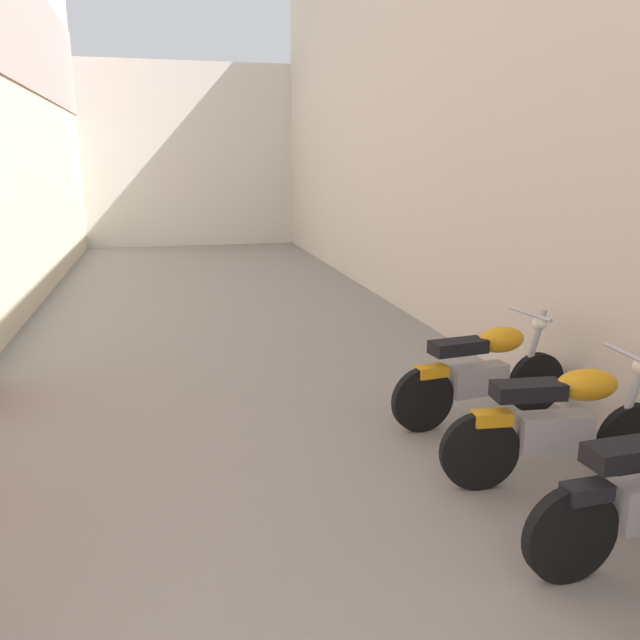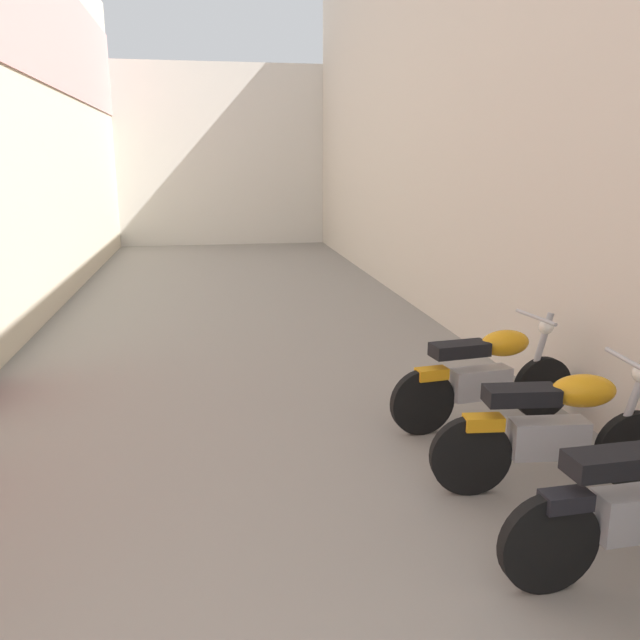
# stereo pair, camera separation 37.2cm
# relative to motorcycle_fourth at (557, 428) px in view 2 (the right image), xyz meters

# --- Properties ---
(ground_plane) EXTENTS (36.12, 36.12, 0.00)m
(ground_plane) POSITION_rel_motorcycle_fourth_xyz_m (-2.00, 3.05, -0.50)
(ground_plane) COLOR gray
(building_right) EXTENTS (0.45, 20.12, 6.84)m
(building_right) POSITION_rel_motorcycle_fourth_xyz_m (1.14, 5.04, 2.92)
(building_right) COLOR beige
(building_right) RESTS_ON ground
(building_far_end) EXTENTS (8.88, 2.00, 5.06)m
(building_far_end) POSITION_rel_motorcycle_fourth_xyz_m (-2.00, 16.11, 2.03)
(building_far_end) COLOR beige
(building_far_end) RESTS_ON ground
(motorcycle_fourth) EXTENTS (1.85, 0.58, 1.04)m
(motorcycle_fourth) POSITION_rel_motorcycle_fourth_xyz_m (0.00, 0.00, 0.00)
(motorcycle_fourth) COLOR black
(motorcycle_fourth) RESTS_ON ground
(motorcycle_fifth) EXTENTS (1.84, 0.58, 1.04)m
(motorcycle_fifth) POSITION_rel_motorcycle_fourth_xyz_m (-0.00, 1.23, 0.00)
(motorcycle_fifth) COLOR black
(motorcycle_fifth) RESTS_ON ground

